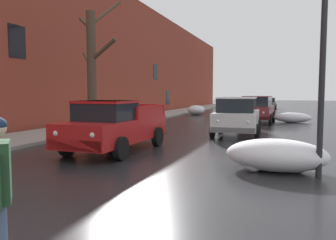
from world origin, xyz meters
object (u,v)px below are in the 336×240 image
at_px(suv_white_parked_kerbside_close, 237,115).
at_px(sedan_green_queued_behind_truck, 265,105).
at_px(sedan_grey_at_far_intersection, 269,103).
at_px(bare_tree_second_along_sidewalk, 92,67).
at_px(sedan_silver_parked_far_down_block, 259,107).
at_px(street_lamp_post, 324,24).
at_px(fire_hydrant, 69,134).
at_px(suv_maroon_parked_kerbside_mid, 257,108).
at_px(pickup_truck_red_approaching_near_lane, 115,126).

bearing_deg(suv_white_parked_kerbside_close, sedan_green_queued_behind_truck, 89.80).
relative_size(sedan_green_queued_behind_truck, sedan_grey_at_far_intersection, 0.97).
height_order(bare_tree_second_along_sidewalk, sedan_silver_parked_far_down_block, bare_tree_second_along_sidewalk).
xyz_separation_m(bare_tree_second_along_sidewalk, sedan_grey_at_far_intersection, (6.79, 31.24, -2.50)).
xyz_separation_m(suv_white_parked_kerbside_close, street_lamp_post, (2.95, -7.55, 2.60)).
bearing_deg(sedan_green_queued_behind_truck, street_lamp_post, -84.36).
xyz_separation_m(suv_white_parked_kerbside_close, sedan_grey_at_far_intersection, (0.11, 29.21, -0.23)).
bearing_deg(sedan_grey_at_far_intersection, suv_white_parked_kerbside_close, -90.22).
distance_m(fire_hydrant, street_lamp_post, 10.11).
xyz_separation_m(suv_maroon_parked_kerbside_mid, fire_hydrant, (-6.54, -12.05, -0.63)).
distance_m(bare_tree_second_along_sidewalk, pickup_truck_red_approaching_near_lane, 5.64).
bearing_deg(suv_white_parked_kerbside_close, fire_hydrant, -142.92).
bearing_deg(sedan_grey_at_far_intersection, bare_tree_second_along_sidewalk, -102.27).
xyz_separation_m(bare_tree_second_along_sidewalk, suv_white_parked_kerbside_close, (6.68, 2.02, -2.26)).
relative_size(sedan_green_queued_behind_truck, street_lamp_post, 0.67).
height_order(suv_white_parked_kerbside_close, suv_maroon_parked_kerbside_mid, same).
distance_m(sedan_silver_parked_far_down_block, sedan_green_queued_behind_truck, 6.62).
xyz_separation_m(suv_maroon_parked_kerbside_mid, sedan_grey_at_far_intersection, (-0.25, 21.84, -0.24)).
distance_m(pickup_truck_red_approaching_near_lane, street_lamp_post, 7.07).
relative_size(sedan_grey_at_far_intersection, street_lamp_post, 0.69).
relative_size(suv_white_parked_kerbside_close, sedan_grey_at_far_intersection, 0.99).
bearing_deg(suv_maroon_parked_kerbside_mid, suv_white_parked_kerbside_close, -92.80).
bearing_deg(sedan_silver_parked_far_down_block, fire_hydrant, -107.17).
relative_size(sedan_silver_parked_far_down_block, street_lamp_post, 0.70).
relative_size(sedan_silver_parked_far_down_block, sedan_green_queued_behind_truck, 1.04).
height_order(pickup_truck_red_approaching_near_lane, suv_white_parked_kerbside_close, suv_white_parked_kerbside_close).
distance_m(sedan_silver_parked_far_down_block, fire_hydrant, 20.56).
distance_m(suv_maroon_parked_kerbside_mid, fire_hydrant, 13.72).
relative_size(suv_white_parked_kerbside_close, sedan_silver_parked_far_down_block, 0.98).
distance_m(bare_tree_second_along_sidewalk, sedan_grey_at_far_intersection, 32.06).
bearing_deg(bare_tree_second_along_sidewalk, sedan_grey_at_far_intersection, 77.73).
bearing_deg(pickup_truck_red_approaching_near_lane, sedan_green_queued_behind_truck, 82.86).
relative_size(bare_tree_second_along_sidewalk, suv_maroon_parked_kerbside_mid, 1.50).
bearing_deg(street_lamp_post, bare_tree_second_along_sidewalk, 150.16).
height_order(pickup_truck_red_approaching_near_lane, suv_maroon_parked_kerbside_mid, suv_maroon_parked_kerbside_mid).
height_order(pickup_truck_red_approaching_near_lane, sedan_silver_parked_far_down_block, pickup_truck_red_approaching_near_lane).
relative_size(bare_tree_second_along_sidewalk, fire_hydrant, 9.55).
bearing_deg(suv_maroon_parked_kerbside_mid, sedan_silver_parked_far_down_block, 93.57).
bearing_deg(street_lamp_post, sedan_grey_at_far_intersection, 94.42).
bearing_deg(suv_white_parked_kerbside_close, suv_maroon_parked_kerbside_mid, 87.20).
height_order(pickup_truck_red_approaching_near_lane, sedan_green_queued_behind_truck, pickup_truck_red_approaching_near_lane).
bearing_deg(sedan_silver_parked_far_down_block, pickup_truck_red_approaching_near_lane, -98.87).
xyz_separation_m(bare_tree_second_along_sidewalk, sedan_green_queued_behind_truck, (6.75, 23.61, -2.50)).
xyz_separation_m(suv_white_parked_kerbside_close, suv_maroon_parked_kerbside_mid, (0.36, 7.37, 0.00)).
bearing_deg(street_lamp_post, suv_white_parked_kerbside_close, 111.36).
xyz_separation_m(sedan_grey_at_far_intersection, fire_hydrant, (-6.30, -33.89, -0.40)).
bearing_deg(sedan_green_queued_behind_truck, bare_tree_second_along_sidewalk, -105.96).
xyz_separation_m(suv_white_parked_kerbside_close, fire_hydrant, (-6.18, -4.67, -0.63)).
bearing_deg(sedan_green_queued_behind_truck, fire_hydrant, -103.40).
bearing_deg(pickup_truck_red_approaching_near_lane, street_lamp_post, -14.29).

